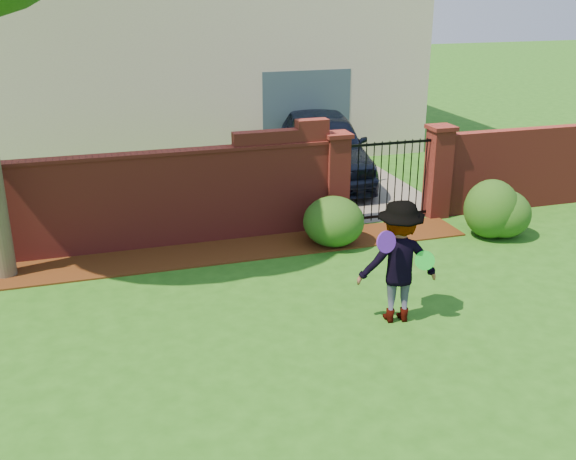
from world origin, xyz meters
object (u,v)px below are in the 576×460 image
object	(u,v)px
frisbee_purple	(386,242)
man	(399,263)
car	(324,149)
frisbee_green	(425,260)

from	to	relation	value
frisbee_purple	man	bearing A→B (deg)	35.92
car	frisbee_purple	size ratio (longest dim) A/B	16.16
man	frisbee_purple	xyz separation A→B (m)	(-0.33, -0.24, 0.43)
frisbee_green	man	bearing A→B (deg)	138.92
car	frisbee_purple	xyz separation A→B (m)	(-1.75, -7.12, 0.50)
car	man	size ratio (longest dim) A/B	2.73
frisbee_purple	frisbee_green	size ratio (longest dim) A/B	1.10
car	man	distance (m)	7.02
car	frisbee_purple	bearing A→B (deg)	-93.78
car	frisbee_green	bearing A→B (deg)	-89.20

